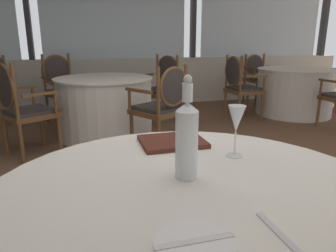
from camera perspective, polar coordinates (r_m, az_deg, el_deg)
ground_plane at (r=2.17m, az=2.47°, el=-17.70°), size 14.04×14.04×0.00m
window_wall_far at (r=5.81m, az=-9.31°, el=14.47°), size 9.10×0.14×2.75m
side_plate at (r=0.76m, az=4.91°, el=-20.43°), size 0.19×0.19×0.01m
butter_knife at (r=0.76m, az=4.92°, el=-20.11°), size 0.19×0.02×0.00m
dinner_fork at (r=0.84m, az=19.70°, el=-18.06°), size 0.02×0.20×0.00m
water_bottle at (r=1.04m, az=3.42°, el=-2.13°), size 0.08×0.08×0.35m
wine_glass at (r=1.25m, az=12.30°, el=1.01°), size 0.07×0.07×0.21m
menu_book at (r=1.41m, az=0.78°, el=-2.84°), size 0.29×0.23×0.02m
background_table_0 at (r=4.01m, az=-11.35°, el=3.43°), size 1.20×1.20×0.73m
dining_chair_0_0 at (r=4.85m, az=-18.72°, el=7.32°), size 0.65×0.64×0.98m
dining_chair_0_1 at (r=3.49m, az=-25.34°, el=3.77°), size 0.64×0.65×0.98m
dining_chair_0_2 at (r=3.21m, az=-0.75°, el=4.29°), size 0.65×0.64×0.94m
dining_chair_0_3 at (r=4.64m, az=-1.08°, el=7.73°), size 0.64×0.65×0.97m
background_table_1 at (r=5.47m, az=21.92°, el=5.79°), size 1.19×1.19×0.73m
dining_chair_1_2 at (r=6.24m, az=15.94°, el=9.00°), size 0.57×0.51×0.91m
dining_chair_1_3 at (r=4.83m, az=12.85°, el=7.65°), size 0.51×0.57×0.96m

